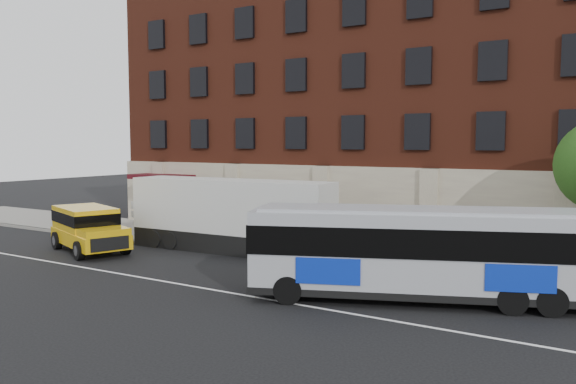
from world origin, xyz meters
The scene contains 9 objects.
ground centered at (0.00, 0.00, 0.00)m, with size 120.00×120.00×0.00m, color black.
sidewalk centered at (0.00, 9.00, 0.07)m, with size 60.00×6.00×0.15m, color gray.
kerb centered at (0.00, 6.00, 0.07)m, with size 60.00×0.25×0.15m, color gray.
lane_line centered at (0.00, 0.50, 0.01)m, with size 60.00×0.12×0.01m, color white.
building centered at (-0.01, 16.92, 7.58)m, with size 30.00×12.10×15.00m.
sign_pole centered at (-8.50, 6.15, 1.45)m, with size 0.30×0.20×2.50m.
city_bus centered at (8.54, 3.04, 1.77)m, with size 11.78×6.68×3.21m.
yellow_suv centered at (-8.64, 3.16, 1.25)m, with size 5.85×3.99×2.19m.
shipping_container centered at (-2.52, 6.80, 1.78)m, with size 10.87×2.74×3.59m.
Camera 1 is at (14.60, -15.58, 5.43)m, focal length 35.50 mm.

